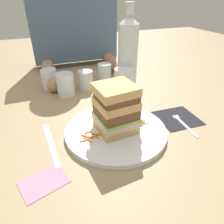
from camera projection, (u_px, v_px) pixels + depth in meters
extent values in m
plane|color=#9E8460|center=(115.00, 127.00, 0.63)|extent=(3.00, 3.00, 0.00)
cylinder|color=white|center=(116.00, 131.00, 0.60)|extent=(0.29, 0.29, 0.01)
cube|color=tan|center=(116.00, 125.00, 0.59)|extent=(0.11, 0.11, 0.02)
cube|color=#E0A393|center=(116.00, 120.00, 0.58)|extent=(0.11, 0.12, 0.02)
cube|color=#7AB74C|center=(116.00, 116.00, 0.58)|extent=(0.11, 0.12, 0.01)
cube|color=brown|center=(116.00, 111.00, 0.57)|extent=(0.11, 0.11, 0.03)
cube|color=tan|center=(116.00, 103.00, 0.56)|extent=(0.11, 0.11, 0.02)
cube|color=brown|center=(116.00, 96.00, 0.55)|extent=(0.10, 0.10, 0.02)
cube|color=tan|center=(115.00, 90.00, 0.53)|extent=(0.11, 0.11, 0.02)
cylinder|color=orange|center=(96.00, 134.00, 0.57)|extent=(0.03, 0.02, 0.00)
cylinder|color=orange|center=(85.00, 136.00, 0.57)|extent=(0.02, 0.02, 0.00)
cylinder|color=orange|center=(97.00, 135.00, 0.57)|extent=(0.03, 0.02, 0.00)
cylinder|color=orange|center=(89.00, 137.00, 0.56)|extent=(0.03, 0.01, 0.00)
cylinder|color=orange|center=(88.00, 132.00, 0.58)|extent=(0.02, 0.01, 0.00)
cylinder|color=orange|center=(97.00, 137.00, 0.56)|extent=(0.01, 0.02, 0.00)
cylinder|color=orange|center=(86.00, 138.00, 0.56)|extent=(0.02, 0.02, 0.00)
cylinder|color=orange|center=(89.00, 141.00, 0.55)|extent=(0.01, 0.02, 0.00)
cylinder|color=orange|center=(86.00, 140.00, 0.55)|extent=(0.03, 0.01, 0.00)
cylinder|color=orange|center=(88.00, 136.00, 0.57)|extent=(0.02, 0.02, 0.00)
cylinder|color=orange|center=(134.00, 123.00, 0.62)|extent=(0.01, 0.02, 0.00)
cylinder|color=orange|center=(143.00, 122.00, 0.63)|extent=(0.01, 0.03, 0.00)
cylinder|color=orange|center=(140.00, 121.00, 0.63)|extent=(0.02, 0.00, 0.00)
cylinder|color=orange|center=(138.00, 122.00, 0.63)|extent=(0.02, 0.01, 0.00)
cylinder|color=orange|center=(138.00, 125.00, 0.61)|extent=(0.03, 0.02, 0.00)
cylinder|color=orange|center=(141.00, 123.00, 0.62)|extent=(0.03, 0.01, 0.00)
cylinder|color=orange|center=(137.00, 122.00, 0.63)|extent=(0.02, 0.03, 0.00)
cylinder|color=orange|center=(144.00, 124.00, 0.62)|extent=(0.03, 0.01, 0.00)
cube|color=black|center=(177.00, 118.00, 0.67)|extent=(0.13, 0.13, 0.00)
cube|color=silver|center=(187.00, 126.00, 0.63)|extent=(0.02, 0.11, 0.00)
cube|color=silver|center=(176.00, 116.00, 0.68)|extent=(0.02, 0.02, 0.00)
cylinder|color=silver|center=(174.00, 111.00, 0.70)|extent=(0.01, 0.04, 0.00)
cylinder|color=silver|center=(172.00, 112.00, 0.70)|extent=(0.01, 0.04, 0.00)
cylinder|color=silver|center=(171.00, 112.00, 0.70)|extent=(0.01, 0.04, 0.00)
cylinder|color=silver|center=(169.00, 112.00, 0.70)|extent=(0.01, 0.04, 0.00)
cube|color=silver|center=(55.00, 155.00, 0.52)|extent=(0.02, 0.10, 0.00)
cube|color=silver|center=(48.00, 133.00, 0.60)|extent=(0.02, 0.11, 0.00)
cylinder|color=white|center=(123.00, 82.00, 0.80)|extent=(0.07, 0.07, 0.10)
cylinder|color=#E55638|center=(123.00, 87.00, 0.82)|extent=(0.07, 0.07, 0.06)
cylinder|color=silver|center=(128.00, 58.00, 0.82)|extent=(0.08, 0.08, 0.25)
cone|color=silver|center=(129.00, 19.00, 0.75)|extent=(0.08, 0.08, 0.03)
cylinder|color=silver|center=(130.00, 10.00, 0.74)|extent=(0.03, 0.03, 0.03)
cylinder|color=silver|center=(130.00, 4.00, 0.73)|extent=(0.04, 0.04, 0.01)
cylinder|color=silver|center=(65.00, 85.00, 0.80)|extent=(0.07, 0.07, 0.09)
cylinder|color=silver|center=(50.00, 79.00, 0.85)|extent=(0.06, 0.06, 0.08)
cylinder|color=silver|center=(86.00, 80.00, 0.86)|extent=(0.06, 0.06, 0.08)
cylinder|color=silver|center=(104.00, 73.00, 0.93)|extent=(0.06, 0.06, 0.08)
cube|color=pink|center=(44.00, 182.00, 0.45)|extent=(0.11, 0.10, 0.00)
cylinder|color=tan|center=(51.00, 74.00, 0.94)|extent=(0.06, 0.27, 0.06)
cylinder|color=tan|center=(117.00, 65.00, 1.05)|extent=(0.06, 0.27, 0.06)
sphere|color=tan|center=(55.00, 84.00, 0.84)|extent=(0.06, 0.06, 0.06)
sphere|color=tan|center=(128.00, 74.00, 0.94)|extent=(0.06, 0.06, 0.06)
cube|color=slate|center=(74.00, 27.00, 1.06)|extent=(0.44, 0.11, 0.33)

